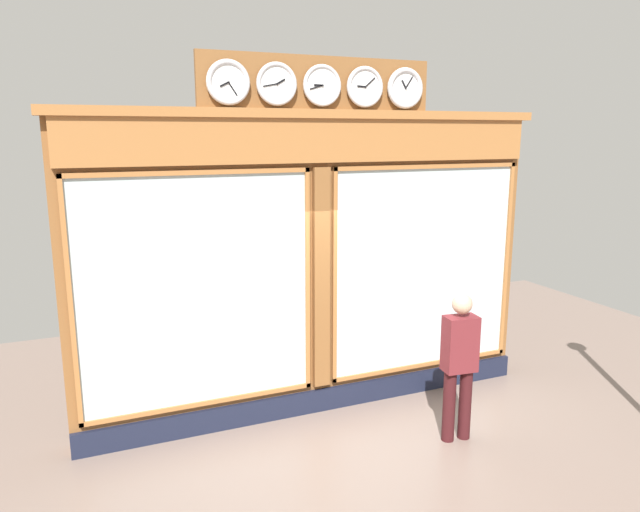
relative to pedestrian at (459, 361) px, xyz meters
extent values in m
cube|color=brown|center=(1.13, -1.40, 0.84)|extent=(5.74, 0.30, 3.54)
cube|color=#191E33|center=(1.13, -1.23, -0.79)|extent=(5.74, 0.08, 0.28)
cube|color=#A56936|center=(1.13, -1.21, 2.36)|extent=(5.62, 0.08, 0.49)
cube|color=#A56936|center=(1.13, -1.23, 2.66)|extent=(5.85, 0.20, 0.10)
cube|color=silver|center=(-0.33, -1.24, 0.74)|extent=(2.52, 0.02, 2.55)
cube|color=#A56936|center=(-0.33, -1.22, 2.04)|extent=(2.62, 0.04, 0.05)
cube|color=#A56936|center=(-0.33, -1.22, -0.56)|extent=(2.62, 0.04, 0.05)
cube|color=#A56936|center=(-1.61, -1.22, 0.74)|extent=(0.05, 0.04, 2.65)
cube|color=#A56936|center=(0.95, -1.22, 0.74)|extent=(0.05, 0.04, 2.65)
cube|color=silver|center=(2.59, -1.24, 0.74)|extent=(2.52, 0.02, 2.55)
cube|color=#A56936|center=(2.59, -1.22, 2.04)|extent=(2.62, 0.04, 0.05)
cube|color=#A56936|center=(2.59, -1.22, -0.56)|extent=(2.62, 0.04, 0.05)
cube|color=#A56936|center=(3.87, -1.22, 0.74)|extent=(0.05, 0.04, 2.65)
cube|color=#A56936|center=(1.30, -1.22, 0.74)|extent=(0.05, 0.04, 2.65)
cube|color=brown|center=(1.13, -1.22, 0.74)|extent=(0.20, 0.10, 2.65)
cube|color=brown|center=(1.13, -1.27, 2.96)|extent=(2.76, 0.06, 0.65)
cylinder|color=white|center=(0.07, -1.19, 2.96)|extent=(0.37, 0.02, 0.37)
torus|color=silver|center=(0.07, -1.19, 2.96)|extent=(0.47, 0.06, 0.47)
cube|color=black|center=(0.10, -1.18, 3.01)|extent=(0.07, 0.01, 0.10)
cube|color=black|center=(0.03, -1.18, 3.03)|extent=(0.10, 0.01, 0.14)
sphere|color=black|center=(0.07, -1.18, 2.96)|extent=(0.02, 0.02, 0.02)
cylinder|color=white|center=(0.60, -1.19, 2.96)|extent=(0.37, 0.02, 0.37)
torus|color=silver|center=(0.60, -1.19, 2.96)|extent=(0.46, 0.05, 0.46)
cube|color=black|center=(0.65, -1.18, 2.97)|extent=(0.10, 0.01, 0.02)
cube|color=black|center=(0.54, -1.18, 3.02)|extent=(0.13, 0.01, 0.11)
sphere|color=black|center=(0.60, -1.18, 2.96)|extent=(0.02, 0.02, 0.02)
cylinder|color=white|center=(1.13, -1.19, 2.96)|extent=(0.37, 0.02, 0.37)
torus|color=silver|center=(1.13, -1.19, 2.96)|extent=(0.45, 0.05, 0.45)
cube|color=black|center=(1.18, -1.18, 2.96)|extent=(0.10, 0.01, 0.02)
cube|color=black|center=(1.21, -1.18, 2.94)|extent=(0.16, 0.01, 0.06)
sphere|color=black|center=(1.13, -1.18, 2.96)|extent=(0.02, 0.02, 0.02)
cylinder|color=white|center=(1.66, -1.19, 2.96)|extent=(0.37, 0.02, 0.37)
torus|color=silver|center=(1.66, -1.19, 2.96)|extent=(0.46, 0.05, 0.46)
cube|color=black|center=(1.61, -1.18, 2.99)|extent=(0.10, 0.01, 0.07)
cube|color=black|center=(1.74, -1.18, 2.95)|extent=(0.16, 0.01, 0.04)
sphere|color=black|center=(1.66, -1.18, 2.96)|extent=(0.02, 0.02, 0.02)
cylinder|color=white|center=(2.19, -1.19, 2.96)|extent=(0.37, 0.02, 0.37)
torus|color=silver|center=(2.19, -1.19, 2.96)|extent=(0.47, 0.06, 0.47)
cube|color=black|center=(2.23, -1.18, 2.94)|extent=(0.10, 0.01, 0.06)
cube|color=black|center=(2.14, -1.18, 2.90)|extent=(0.10, 0.01, 0.14)
sphere|color=black|center=(2.19, -1.18, 2.96)|extent=(0.02, 0.02, 0.02)
cylinder|color=#3A1316|center=(0.10, -0.01, -0.52)|extent=(0.14, 0.14, 0.82)
cylinder|color=#3A1316|center=(-0.10, 0.01, -0.52)|extent=(0.14, 0.14, 0.82)
cube|color=maroon|center=(0.00, 0.00, 0.20)|extent=(0.38, 0.26, 0.62)
sphere|color=tan|center=(0.00, 0.00, 0.65)|extent=(0.22, 0.22, 0.22)
camera|label=1|loc=(3.79, 5.01, 2.45)|focal=33.10mm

